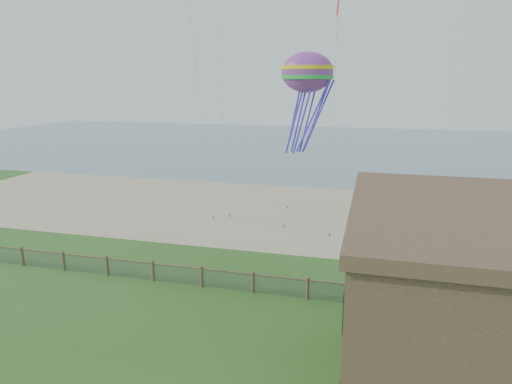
% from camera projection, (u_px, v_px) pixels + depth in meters
% --- Properties ---
extents(ground, '(160.00, 160.00, 0.00)m').
position_uv_depth(ground, '(217.00, 354.00, 19.42)').
color(ground, '#30531C').
rests_on(ground, ground).
extents(sand_beach, '(72.00, 20.00, 0.02)m').
position_uv_depth(sand_beach, '(300.00, 213.00, 40.10)').
color(sand_beach, tan).
rests_on(sand_beach, ground).
extents(ocean, '(160.00, 68.00, 0.02)m').
position_uv_depth(ocean, '(340.00, 146.00, 81.45)').
color(ocean, slate).
rests_on(ocean, ground).
extents(chainlink_fence, '(36.20, 0.20, 1.25)m').
position_uv_depth(chainlink_fence, '(253.00, 283.00, 24.93)').
color(chainlink_fence, brown).
rests_on(chainlink_fence, ground).
extents(picnic_table, '(2.24, 1.86, 0.84)m').
position_uv_depth(picnic_table, '(403.00, 363.00, 18.12)').
color(picnic_table, brown).
rests_on(picnic_table, ground).
extents(octopus_kite, '(3.78, 2.89, 7.22)m').
position_uv_depth(octopus_kite, '(306.00, 101.00, 30.54)').
color(octopus_kite, '#F02640').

